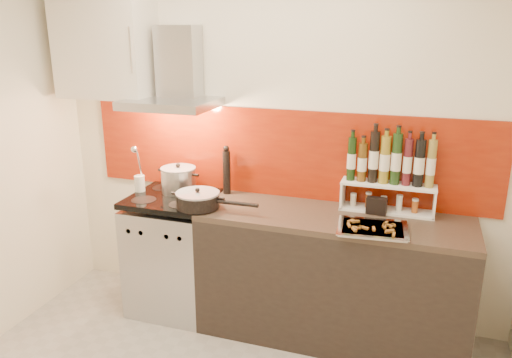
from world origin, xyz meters
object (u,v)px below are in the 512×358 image
(pepper_mill, at_px, (227,170))
(range_stove, at_px, (175,254))
(counter, at_px, (332,277))
(baking_tray, at_px, (373,228))
(stock_pot, at_px, (179,180))
(saute_pan, at_px, (199,200))

(pepper_mill, bearing_deg, range_stove, -148.99)
(counter, height_order, baking_tray, baking_tray)
(counter, distance_m, baking_tray, 0.56)
(range_stove, distance_m, baking_tray, 1.55)
(baking_tray, bearing_deg, counter, 146.07)
(stock_pot, height_order, saute_pan, stock_pot)
(counter, relative_size, pepper_mill, 4.88)
(saute_pan, distance_m, pepper_mill, 0.38)
(stock_pot, bearing_deg, saute_pan, -41.77)
(baking_tray, bearing_deg, range_stove, 173.28)
(range_stove, bearing_deg, counter, 0.23)
(range_stove, xyz_separation_m, baking_tray, (1.46, -0.17, 0.47))
(saute_pan, bearing_deg, counter, 9.66)
(counter, xyz_separation_m, saute_pan, (-0.91, -0.16, 0.51))
(counter, height_order, pepper_mill, pepper_mill)
(saute_pan, relative_size, pepper_mill, 1.59)
(pepper_mill, distance_m, baking_tray, 1.19)
(saute_pan, bearing_deg, baking_tray, -1.06)
(stock_pot, relative_size, baking_tray, 0.58)
(stock_pot, distance_m, saute_pan, 0.38)
(range_stove, bearing_deg, pepper_mill, 31.01)
(saute_pan, height_order, baking_tray, saute_pan)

